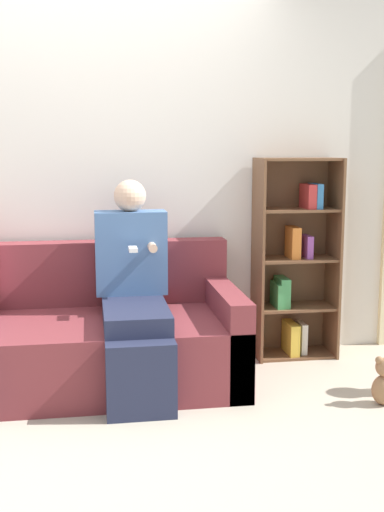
{
  "coord_description": "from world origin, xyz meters",
  "views": [
    {
      "loc": [
        0.03,
        -3.23,
        1.43
      ],
      "look_at": [
        0.65,
        0.62,
        0.76
      ],
      "focal_mm": 45.0,
      "sensor_mm": 36.0,
      "label": 1
    }
  ],
  "objects_px": {
    "adult_seated": "(134,285)",
    "bookshelf": "(294,262)",
    "couch": "(70,341)",
    "teddy_bear": "(384,382)"
  },
  "relations": [
    {
      "from": "couch",
      "to": "bookshelf",
      "type": "distance_m",
      "value": 1.59
    },
    {
      "from": "couch",
      "to": "adult_seated",
      "type": "height_order",
      "value": "adult_seated"
    },
    {
      "from": "adult_seated",
      "to": "bookshelf",
      "type": "xyz_separation_m",
      "value": [
        1.12,
        0.43,
        0.03
      ]
    },
    {
      "from": "couch",
      "to": "adult_seated",
      "type": "bearing_deg",
      "value": -13.02
    },
    {
      "from": "couch",
      "to": "teddy_bear",
      "type": "relative_size",
      "value": 7.22
    },
    {
      "from": "adult_seated",
      "to": "bookshelf",
      "type": "height_order",
      "value": "bookshelf"
    },
    {
      "from": "couch",
      "to": "teddy_bear",
      "type": "xyz_separation_m",
      "value": [
        1.74,
        -0.61,
        -0.14
      ]
    },
    {
      "from": "bookshelf",
      "to": "teddy_bear",
      "type": "bearing_deg",
      "value": -76.43
    },
    {
      "from": "adult_seated",
      "to": "couch",
      "type": "bearing_deg",
      "value": 166.98
    },
    {
      "from": "adult_seated",
      "to": "bookshelf",
      "type": "bearing_deg",
      "value": 20.91
    }
  ]
}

